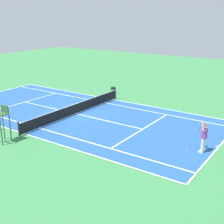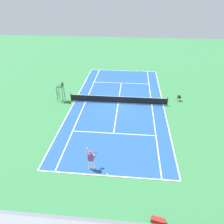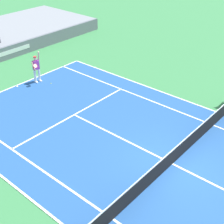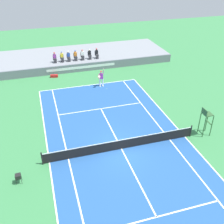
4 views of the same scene
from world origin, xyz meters
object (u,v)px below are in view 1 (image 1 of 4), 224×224
at_px(tennis_ball, 187,150).
at_px(umpire_chair, 2,120).
at_px(tennis_player, 204,137).
at_px(ball_hopper, 113,88).

relative_size(tennis_ball, umpire_chair, 0.03).
height_order(tennis_player, umpire_chair, umpire_chair).
bearing_deg(ball_hopper, tennis_ball, 51.84).
bearing_deg(ball_hopper, tennis_player, 54.91).
relative_size(tennis_player, ball_hopper, 2.98).
height_order(tennis_player, tennis_ball, tennis_player).
bearing_deg(tennis_player, ball_hopper, -125.09).
distance_m(umpire_chair, ball_hopper, 14.79).
xyz_separation_m(tennis_player, tennis_ball, (0.37, -0.87, -0.96)).
xyz_separation_m(umpire_chair, ball_hopper, (-14.70, -1.36, -0.98)).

